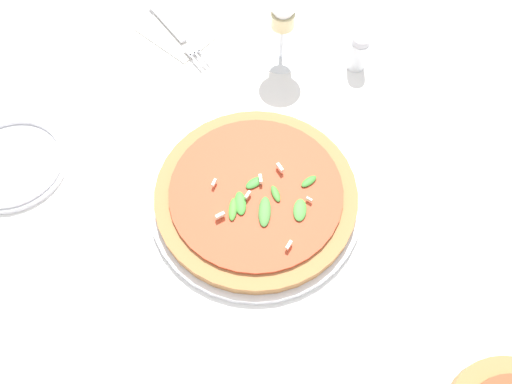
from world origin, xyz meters
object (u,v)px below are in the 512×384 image
fork (177,33)px  side_plate_white (12,164)px  pizza_arugula_main (256,196)px  wine_glass (283,14)px  shaker_pepper (358,53)px

fork → side_plate_white: 0.37m
fork → pizza_arugula_main: bearing=-13.1°
pizza_arugula_main → wine_glass: wine_glass is taller
side_plate_white → shaker_pepper: shaker_pepper is taller
pizza_arugula_main → side_plate_white: pizza_arugula_main is taller
shaker_pepper → side_plate_white: bearing=-114.0°
fork → shaker_pepper: (0.28, 0.18, 0.03)m
side_plate_white → fork: bearing=95.6°
wine_glass → shaker_pepper: (0.11, 0.08, -0.07)m
side_plate_white → pizza_arugula_main: bearing=35.9°
side_plate_white → shaker_pepper: 0.59m
pizza_arugula_main → fork: 0.37m
pizza_arugula_main → wine_glass: (-0.18, 0.24, 0.08)m
fork → wine_glass: bearing=38.6°
wine_glass → side_plate_white: (-0.13, -0.46, -0.09)m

